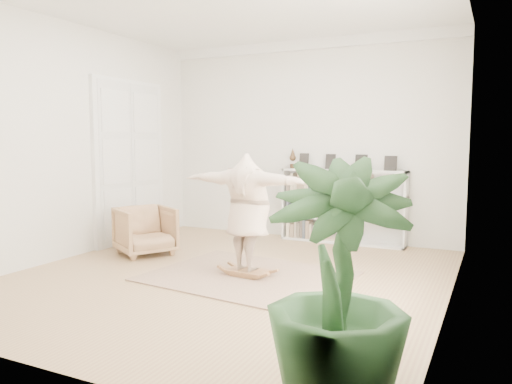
% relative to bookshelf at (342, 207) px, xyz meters
% --- Properties ---
extents(floor, '(6.00, 6.00, 0.00)m').
position_rel_bookshelf_xyz_m(floor, '(-0.74, -2.82, -0.64)').
color(floor, '#966F4D').
rests_on(floor, ground).
extents(room_shell, '(6.00, 6.00, 6.00)m').
position_rel_bookshelf_xyz_m(room_shell, '(-0.74, 0.12, 2.87)').
color(room_shell, silver).
rests_on(room_shell, floor).
extents(doors, '(0.09, 1.78, 2.92)m').
position_rel_bookshelf_xyz_m(doors, '(-3.45, -1.52, 0.76)').
color(doors, white).
rests_on(doors, floor).
extents(bookshelf, '(2.20, 0.35, 1.64)m').
position_rel_bookshelf_xyz_m(bookshelf, '(0.00, 0.00, 0.00)').
color(bookshelf, silver).
rests_on(bookshelf, floor).
extents(armchair, '(1.14, 1.13, 0.76)m').
position_rel_bookshelf_xyz_m(armchair, '(-2.55, -2.25, -0.25)').
color(armchair, tan).
rests_on(armchair, floor).
extents(rug, '(2.70, 2.26, 0.02)m').
position_rel_bookshelf_xyz_m(rug, '(-0.50, -2.71, -0.63)').
color(rug, tan).
rests_on(rug, floor).
extents(rocker_board, '(0.58, 0.39, 0.12)m').
position_rel_bookshelf_xyz_m(rocker_board, '(-0.50, -2.71, -0.56)').
color(rocker_board, brown).
rests_on(rocker_board, rug).
extents(person, '(1.95, 0.72, 1.55)m').
position_rel_bookshelf_xyz_m(person, '(-0.50, -2.71, 0.28)').
color(person, beige).
rests_on(person, rocker_board).
extents(houseplant, '(1.20, 1.20, 1.70)m').
position_rel_bookshelf_xyz_m(houseplant, '(1.52, -5.37, 0.22)').
color(houseplant, '#2B562B').
rests_on(houseplant, floor).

